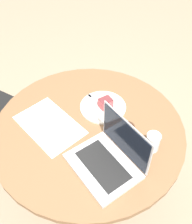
# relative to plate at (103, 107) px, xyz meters

# --- Properties ---
(ground_plane) EXTENTS (12.00, 12.00, 0.00)m
(ground_plane) POSITION_rel_plate_xyz_m (0.11, -0.13, -0.78)
(ground_plane) COLOR gray
(dining_table) EXTENTS (1.04, 1.04, 0.77)m
(dining_table) POSITION_rel_plate_xyz_m (0.11, -0.13, -0.18)
(dining_table) COLOR brown
(dining_table) RESTS_ON ground_plane
(paper_document) EXTENTS (0.44, 0.36, 0.00)m
(paper_document) POSITION_rel_plate_xyz_m (0.02, -0.32, -0.00)
(paper_document) COLOR white
(paper_document) RESTS_ON dining_table
(plate) EXTENTS (0.27, 0.27, 0.01)m
(plate) POSITION_rel_plate_xyz_m (0.00, 0.00, 0.00)
(plate) COLOR silver
(plate) RESTS_ON dining_table
(cake_slice) EXTENTS (0.07, 0.08, 0.06)m
(cake_slice) POSITION_rel_plate_xyz_m (0.01, 0.01, 0.03)
(cake_slice) COLOR #B74C51
(cake_slice) RESTS_ON plate
(fork) EXTENTS (0.17, 0.07, 0.00)m
(fork) POSITION_rel_plate_xyz_m (-0.06, -0.03, 0.01)
(fork) COLOR silver
(fork) RESTS_ON plate
(coffee_glass) EXTENTS (0.06, 0.06, 0.11)m
(coffee_glass) POSITION_rel_plate_xyz_m (0.26, 0.03, 0.05)
(coffee_glass) COLOR #3D2619
(coffee_glass) RESTS_ON dining_table
(water_glass) EXTENTS (0.07, 0.07, 0.10)m
(water_glass) POSITION_rel_plate_xyz_m (0.35, 0.12, 0.04)
(water_glass) COLOR silver
(water_glass) RESTS_ON dining_table
(laptop) EXTENTS (0.38, 0.33, 0.24)m
(laptop) POSITION_rel_plate_xyz_m (0.36, -0.11, 0.04)
(laptop) COLOR silver
(laptop) RESTS_ON dining_table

